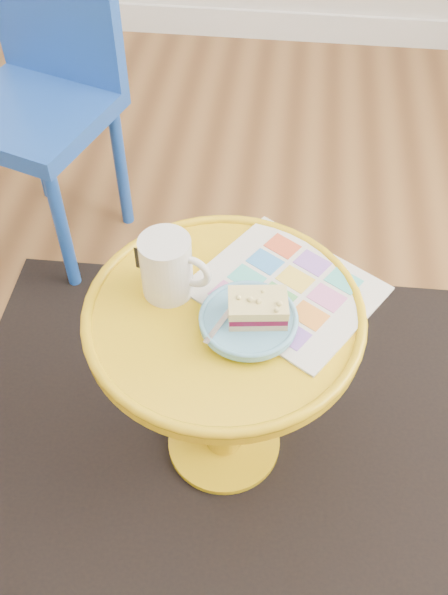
# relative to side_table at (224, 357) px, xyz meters

# --- Properties ---
(rug) EXTENTS (1.32, 1.12, 0.01)m
(rug) POSITION_rel_side_table_xyz_m (0.00, 0.00, -0.35)
(rug) COLOR black
(rug) RESTS_ON ground
(side_table) EXTENTS (0.52, 0.52, 0.49)m
(side_table) POSITION_rel_side_table_xyz_m (0.00, 0.00, 0.00)
(side_table) COLOR gold
(side_table) RESTS_ON ground
(chair) EXTENTS (0.47, 0.47, 0.85)m
(chair) POSITION_rel_side_table_xyz_m (-0.56, 0.72, 0.14)
(chair) COLOR #1B4AB0
(chair) RESTS_ON ground
(newspaper) EXTENTS (0.40, 0.39, 0.01)m
(newspaper) POSITION_rel_side_table_xyz_m (0.11, 0.07, 0.14)
(newspaper) COLOR silver
(newspaper) RESTS_ON side_table
(mug) EXTENTS (0.13, 0.09, 0.12)m
(mug) POSITION_rel_side_table_xyz_m (-0.11, 0.04, 0.20)
(mug) COLOR silver
(mug) RESTS_ON side_table
(plate) EXTENTS (0.17, 0.17, 0.02)m
(plate) POSITION_rel_side_table_xyz_m (0.05, -0.03, 0.16)
(plate) COLOR #61A8CE
(plate) RESTS_ON newspaper
(cake_slice) EXTENTS (0.11, 0.08, 0.05)m
(cake_slice) POSITION_rel_side_table_xyz_m (0.06, -0.02, 0.19)
(cake_slice) COLOR #D3BC8C
(cake_slice) RESTS_ON plate
(fork) EXTENTS (0.07, 0.14, 0.00)m
(fork) POSITION_rel_side_table_xyz_m (0.01, -0.03, 0.16)
(fork) COLOR silver
(fork) RESTS_ON plate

